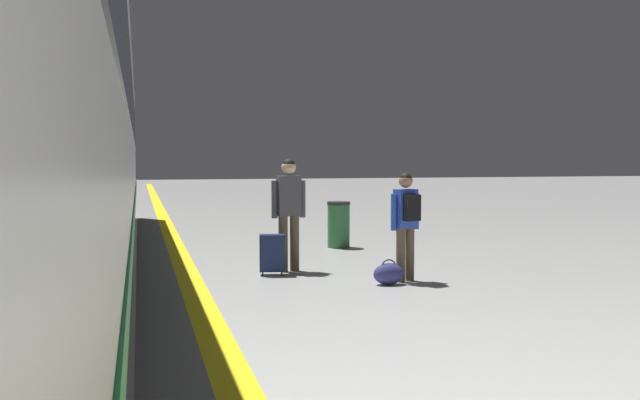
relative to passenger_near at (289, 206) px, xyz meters
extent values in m
cube|color=yellow|center=(-1.55, -1.38, -1.02)|extent=(0.36, 80.00, 0.01)
cube|color=slate|center=(-1.94, -1.38, -1.02)|extent=(0.73, 80.00, 0.01)
cylinder|color=brown|center=(-0.09, -0.01, -0.59)|extent=(0.15, 0.15, 0.87)
cylinder|color=brown|center=(0.09, 0.01, -0.59)|extent=(0.15, 0.15, 0.87)
cube|color=#4C4C51|center=(0.00, 0.00, 0.16)|extent=(0.37, 0.23, 0.62)
cylinder|color=#4C4C51|center=(-0.23, -0.01, 0.11)|extent=(0.09, 0.09, 0.58)
cylinder|color=#4C4C51|center=(0.23, 0.03, 0.11)|extent=(0.09, 0.09, 0.58)
sphere|color=beige|center=(0.00, 0.00, 0.61)|extent=(0.23, 0.23, 0.23)
sphere|color=black|center=(0.00, 0.00, 0.63)|extent=(0.21, 0.21, 0.21)
cube|color=#19234C|center=(-0.32, -0.27, -0.68)|extent=(0.41, 0.28, 0.56)
cube|color=#19234C|center=(-0.30, -0.16, -0.75)|extent=(0.31, 0.07, 0.31)
cylinder|color=black|center=(-0.47, -0.31, -0.99)|extent=(0.03, 0.06, 0.06)
cylinder|color=black|center=(-0.19, -0.36, -0.99)|extent=(0.03, 0.06, 0.06)
cylinder|color=brown|center=(1.34, -1.31, -0.63)|extent=(0.13, 0.13, 0.77)
cylinder|color=brown|center=(1.50, -1.26, -0.63)|extent=(0.13, 0.13, 0.77)
cube|color=blue|center=(1.42, -1.28, 0.03)|extent=(0.35, 0.26, 0.55)
cylinder|color=blue|center=(1.22, -1.33, -0.02)|extent=(0.08, 0.08, 0.51)
cylinder|color=blue|center=(1.61, -1.22, -0.02)|extent=(0.08, 0.08, 0.51)
sphere|color=#A37556|center=(1.42, -1.28, 0.42)|extent=(0.20, 0.20, 0.20)
sphere|color=black|center=(1.42, -1.28, 0.45)|extent=(0.19, 0.19, 0.19)
cube|color=black|center=(1.46, -1.42, 0.05)|extent=(0.26, 0.19, 0.37)
ellipsoid|color=navy|center=(1.10, -1.46, -0.87)|extent=(0.44, 0.26, 0.30)
torus|color=navy|center=(1.10, -1.46, -0.77)|extent=(0.22, 0.02, 0.22)
cylinder|color=#2D6638|center=(1.57, 2.51, -0.60)|extent=(0.44, 0.44, 0.85)
cylinder|color=#262628|center=(1.57, 2.51, -0.14)|extent=(0.46, 0.46, 0.06)
camera|label=1|loc=(-2.25, -10.14, 0.73)|focal=37.62mm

